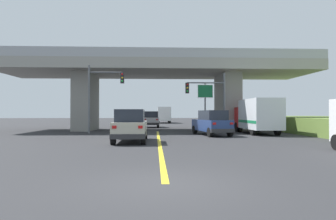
# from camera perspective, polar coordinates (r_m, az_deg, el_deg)

# --- Properties ---
(ground) EXTENTS (160.00, 160.00, 0.00)m
(ground) POSITION_cam_1_polar(r_m,az_deg,el_deg) (31.60, -2.06, -3.87)
(ground) COLOR #2B2B2D
(overpass_bridge) EXTENTS (32.16, 8.76, 7.86)m
(overpass_bridge) POSITION_cam_1_polar(r_m,az_deg,el_deg) (31.77, -2.05, 6.15)
(overpass_bridge) COLOR gray
(overpass_bridge) RESTS_ON ground
(lane_divider_stripe) EXTENTS (0.20, 21.66, 0.01)m
(lane_divider_stripe) POSITION_cam_1_polar(r_m,az_deg,el_deg) (18.40, -1.70, -6.19)
(lane_divider_stripe) COLOR yellow
(lane_divider_stripe) RESTS_ON ground
(suv_lead) EXTENTS (1.96, 4.79, 2.02)m
(suv_lead) POSITION_cam_1_polar(r_m,az_deg,el_deg) (18.65, -7.17, -3.00)
(suv_lead) COLOR #B7B29E
(suv_lead) RESTS_ON ground
(suv_crossing) EXTENTS (2.65, 5.09, 2.02)m
(suv_crossing) POSITION_cam_1_polar(r_m,az_deg,el_deg) (24.29, 8.39, -2.44)
(suv_crossing) COLOR navy
(suv_crossing) RESTS_ON ground
(box_truck) EXTENTS (2.33, 6.94, 3.00)m
(box_truck) POSITION_cam_1_polar(r_m,az_deg,el_deg) (27.10, 16.71, -1.03)
(box_truck) COLOR red
(box_truck) RESTS_ON ground
(sedan_oncoming) EXTENTS (1.98, 4.26, 2.02)m
(sedan_oncoming) POSITION_cam_1_polar(r_m,az_deg,el_deg) (37.63, -3.24, -1.81)
(sedan_oncoming) COLOR silver
(sedan_oncoming) RESTS_ON ground
(traffic_signal_nearside) EXTENTS (3.62, 0.36, 5.43)m
(traffic_signal_nearside) POSITION_cam_1_polar(r_m,az_deg,el_deg) (27.09, 8.21, 2.76)
(traffic_signal_nearside) COLOR #56595E
(traffic_signal_nearside) RESTS_ON ground
(traffic_signal_farside) EXTENTS (3.14, 0.36, 5.99)m
(traffic_signal_farside) POSITION_cam_1_polar(r_m,az_deg,el_deg) (26.64, -12.84, 3.79)
(traffic_signal_farside) COLOR #56595E
(traffic_signal_farside) RESTS_ON ground
(highway_sign) EXTENTS (1.47, 0.17, 4.69)m
(highway_sign) POSITION_cam_1_polar(r_m,az_deg,el_deg) (28.76, 7.16, 2.63)
(highway_sign) COLOR #56595E
(highway_sign) RESTS_ON ground
(semi_truck_distant) EXTENTS (2.33, 7.28, 2.91)m
(semi_truck_distant) POSITION_cam_1_polar(r_m,az_deg,el_deg) (54.57, -0.79, -0.87)
(semi_truck_distant) COLOR silver
(semi_truck_distant) RESTS_ON ground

